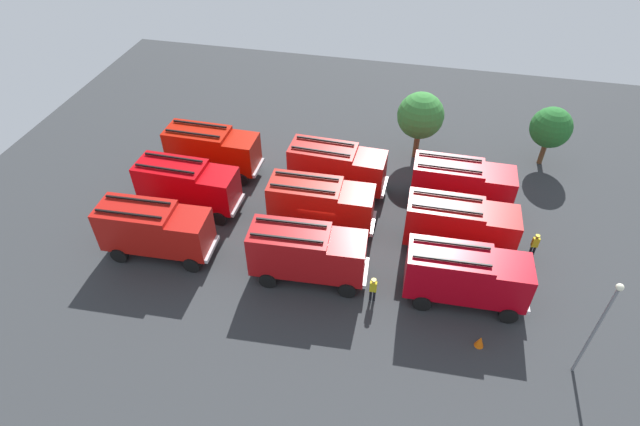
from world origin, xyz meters
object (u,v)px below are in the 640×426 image
Objects in this scene: fire_truck_4 at (321,203)px; tree_1 at (551,128)px; fire_truck_0 at (155,229)px; fire_truck_1 at (307,252)px; tree_0 at (420,116)px; fire_truck_7 at (337,167)px; lamppost at (599,324)px; traffic_cone_0 at (480,342)px; firefighter_0 at (181,224)px; firefighter_1 at (373,289)px; fire_truck_3 at (187,184)px; fire_truck_5 at (460,224)px; fire_truck_8 at (461,183)px; fire_truck_6 at (212,149)px; firefighter_2 at (535,244)px; fire_truck_2 at (466,275)px.

fire_truck_4 is 1.47× the size of tree_1.
fire_truck_4 is at bearing 23.32° from fire_truck_0.
tree_0 reaches higher than fire_truck_1.
lamppost reaches higher than fire_truck_7.
traffic_cone_0 is at bearing -74.41° from tree_0.
firefighter_1 is (13.47, -2.86, 0.00)m from firefighter_0.
fire_truck_5 is at bearing 0.61° from fire_truck_3.
fire_truck_7 is 8.18m from tree_0.
lamppost is (-0.14, -19.57, 0.68)m from tree_1.
traffic_cone_0 is at bearing -104.71° from tree_1.
fire_truck_7 is at bearing -155.40° from tree_1.
fire_truck_7 is 1.07× the size of lamppost.
fire_truck_0 is at bearing -90.96° from fire_truck_3.
fire_truck_8 is (8.99, -0.06, 0.00)m from fire_truck_7.
fire_truck_1 reaches higher than firefighter_0.
fire_truck_4 is at bearing -119.37° from tree_0.
traffic_cone_0 is at bearing 72.33° from firefighter_1.
firefighter_1 is at bearing -35.70° from fire_truck_6.
fire_truck_7 is at bearing 64.41° from firefighter_0.
fire_truck_7 is (0.25, 4.37, 0.00)m from fire_truck_4.
firefighter_1 is 0.26× the size of lamppost.
fire_truck_4 is 11.82m from tree_0.
fire_truck_3 reaches higher than firefighter_1.
fire_truck_4 is at bearing -155.04° from fire_truck_8.
fire_truck_6 is (-9.57, 4.59, 0.00)m from fire_truck_4.
fire_truck_4 is at bearing -91.27° from fire_truck_7.
firefighter_2 is 2.41× the size of traffic_cone_0.
fire_truck_8 is at bearing 47.94° from firefighter_0.
firefighter_0 reaches higher than firefighter_2.
fire_truck_6 is 17.43m from firefighter_1.
firefighter_1 is 11.78m from lamppost.
firefighter_2 is (4.55, 4.80, -1.15)m from fire_truck_2.
fire_truck_6 is at bearing 148.92° from traffic_cone_0.
firefighter_0 reaches higher than traffic_cone_0.
fire_truck_2 is 6.71m from firefighter_2.
fire_truck_8 is at bearing 117.07° from lamppost.
firefighter_2 is at bearing -98.08° from tree_1.
fire_truck_7 is at bearing 86.30° from fire_truck_1.
tree_1 is at bearing 15.76° from fire_truck_6.
fire_truck_3 is at bearing 128.49° from firefighter_0.
fire_truck_0 is at bearing -147.57° from tree_1.
fire_truck_1 is at bearing -103.87° from firefighter_1.
fire_truck_8 is 1.46× the size of tree_1.
fire_truck_4 is at bearing 153.12° from fire_truck_2.
fire_truck_3 reaches higher than traffic_cone_0.
fire_truck_8 is 12.18m from traffic_cone_0.
tree_0 reaches higher than fire_truck_7.
fire_truck_6 is 1.00× the size of fire_truck_8.
lamppost is (1.44, -8.44, 2.98)m from firefighter_2.
tree_1 is (9.99, 1.25, -0.50)m from tree_0.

